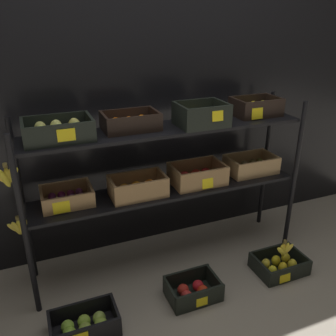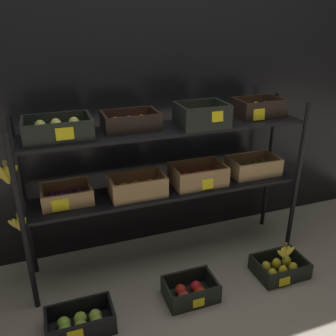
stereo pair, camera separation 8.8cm
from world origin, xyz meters
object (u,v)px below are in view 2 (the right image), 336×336
at_px(display_rack, 165,158).
at_px(banana_bunch_loose, 285,253).
at_px(crate_ground_apple_red, 190,291).
at_px(crate_ground_lemon, 279,268).
at_px(crate_ground_apple_green, 80,322).

bearing_deg(display_rack, banana_bunch_loose, -31.58).
xyz_separation_m(crate_ground_apple_red, banana_bunch_loose, (0.67, -0.00, 0.12)).
bearing_deg(crate_ground_lemon, crate_ground_apple_red, -179.58).
bearing_deg(banana_bunch_loose, crate_ground_apple_green, -179.25).
relative_size(crate_ground_apple_green, crate_ground_apple_red, 1.16).
distance_m(crate_ground_apple_green, crate_ground_apple_red, 0.67).
xyz_separation_m(crate_ground_lemon, banana_bunch_loose, (0.02, -0.01, 0.12)).
distance_m(crate_ground_apple_red, banana_bunch_loose, 0.68).
height_order(crate_ground_lemon, banana_bunch_loose, banana_bunch_loose).
bearing_deg(banana_bunch_loose, crate_ground_lemon, 160.80).
xyz_separation_m(display_rack, crate_ground_apple_green, (-0.65, -0.44, -0.73)).
height_order(crate_ground_apple_red, crate_ground_lemon, crate_ground_apple_red).
height_order(crate_ground_apple_red, banana_bunch_loose, banana_bunch_loose).
xyz_separation_m(crate_ground_apple_green, banana_bunch_loose, (1.34, 0.02, 0.12)).
bearing_deg(crate_ground_apple_red, display_rack, 91.65).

